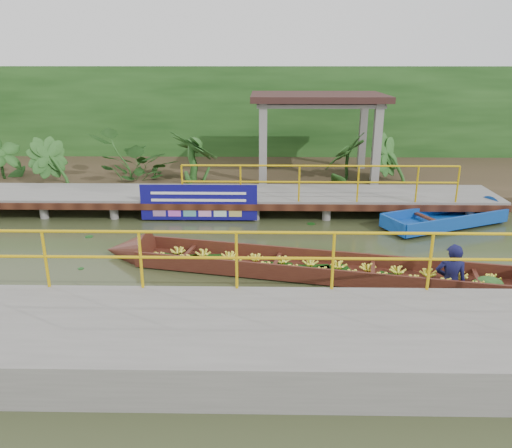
{
  "coord_description": "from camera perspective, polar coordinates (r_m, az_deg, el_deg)",
  "views": [
    {
      "loc": [
        1.26,
        -10.69,
        4.37
      ],
      "look_at": [
        1.06,
        0.5,
        0.6
      ],
      "focal_mm": 35.0,
      "sensor_mm": 36.0,
      "label": 1
    }
  ],
  "objects": [
    {
      "name": "land_strip",
      "position": [
        18.7,
        -2.88,
        5.78
      ],
      "size": [
        30.0,
        8.0,
        0.45
      ],
      "primitive_type": "cube",
      "color": "#372C1B",
      "rests_on": "ground"
    },
    {
      "name": "foliage_backdrop",
      "position": [
        20.87,
        -2.5,
        12.07
      ],
      "size": [
        30.0,
        0.8,
        4.0
      ],
      "primitive_type": "cube",
      "color": "#183E13",
      "rests_on": "ground"
    },
    {
      "name": "pavilion",
      "position": [
        17.15,
        7.03,
        13.28
      ],
      "size": [
        4.4,
        3.0,
        3.0
      ],
      "color": "slate",
      "rests_on": "ground"
    },
    {
      "name": "tropical_plants",
      "position": [
        16.51,
        -7.9,
        7.21
      ],
      "size": [
        14.13,
        1.13,
        1.41
      ],
      "color": "#183E13",
      "rests_on": "ground"
    },
    {
      "name": "far_dock",
      "position": [
        14.7,
        -3.86,
        3.21
      ],
      "size": [
        16.0,
        2.06,
        1.66
      ],
      "color": "slate",
      "rests_on": "ground"
    },
    {
      "name": "blue_banner",
      "position": [
        13.83,
        -6.56,
        2.48
      ],
      "size": [
        3.22,
        0.04,
        1.01
      ],
      "color": "navy",
      "rests_on": "ground"
    },
    {
      "name": "ground",
      "position": [
        11.62,
        -5.29,
        -3.56
      ],
      "size": [
        80.0,
        80.0,
        0.0
      ],
      "primitive_type": "plane",
      "color": "#293018",
      "rests_on": "ground"
    },
    {
      "name": "near_dock",
      "position": [
        7.67,
        -1.1,
        -13.43
      ],
      "size": [
        18.0,
        2.4,
        1.73
      ],
      "color": "slate",
      "rests_on": "ground"
    },
    {
      "name": "moored_blue_boat",
      "position": [
        15.06,
        23.4,
        0.85
      ],
      "size": [
        4.1,
        2.58,
        0.96
      ],
      "rotation": [
        0.0,
        0.0,
        0.42
      ],
      "color": "navy",
      "rests_on": "ground"
    },
    {
      "name": "vendor_boat",
      "position": [
        10.52,
        9.46,
        -4.88
      ],
      "size": [
        9.94,
        3.02,
        2.09
      ],
      "rotation": [
        0.0,
        0.0,
        -0.21
      ],
      "color": "#38150F",
      "rests_on": "ground"
    }
  ]
}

